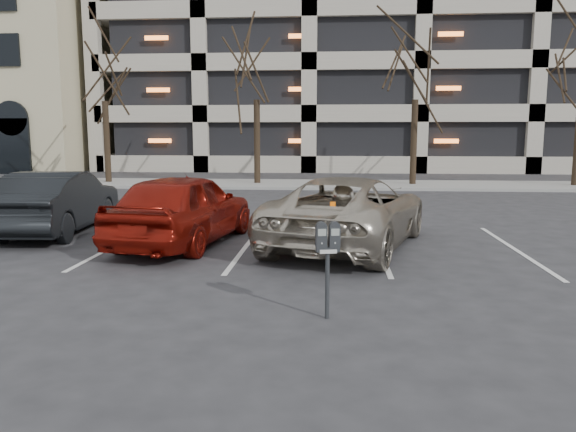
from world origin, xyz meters
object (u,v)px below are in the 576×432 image
object	(u,v)px
tree_b	(256,46)
tree_c	(417,45)
suv_silver	(349,212)
car_red	(184,208)
parking_meter	(328,246)
car_dark	(58,202)
tree_a	(102,49)

from	to	relation	value
tree_b	tree_c	xyz separation A→B (m)	(7.00, 0.00, -0.04)
suv_silver	car_red	size ratio (longest dim) A/B	1.27
tree_b	parking_meter	size ratio (longest dim) A/B	6.84
tree_c	car_dark	size ratio (longest dim) A/B	1.87
tree_b	car_dark	distance (m)	14.02
tree_b	suv_silver	distance (m)	15.15
tree_c	car_dark	distance (m)	17.00
tree_c	car_red	world-z (taller)	tree_c
tree_b	suv_silver	world-z (taller)	tree_b
tree_a	tree_c	world-z (taller)	tree_c
parking_meter	suv_silver	xyz separation A→B (m)	(0.42, 4.72, -0.21)
suv_silver	car_red	xyz separation A→B (m)	(-3.55, -0.04, 0.04)
tree_c	car_dark	xyz separation A→B (m)	(-10.15, -12.53, -5.39)
suv_silver	car_dark	size ratio (longest dim) A/B	1.29
tree_a	suv_silver	bearing A→B (deg)	-51.66
car_red	car_dark	world-z (taller)	car_red
tree_a	tree_c	bearing A→B (deg)	0.00
tree_c	parking_meter	distance (m)	19.41
parking_meter	tree_b	bearing A→B (deg)	89.53
suv_silver	tree_c	bearing A→B (deg)	-86.05
car_red	suv_silver	bearing A→B (deg)	-170.12
tree_c	tree_b	bearing A→B (deg)	180.00
tree_a	suv_silver	xyz separation A→B (m)	(10.78, -13.62, -5.38)
tree_c	suv_silver	world-z (taller)	tree_c
parking_meter	tree_c	bearing A→B (deg)	67.93
tree_b	tree_c	distance (m)	7.00
car_red	car_dark	xyz separation A→B (m)	(-3.38, 1.13, -0.04)
car_dark	tree_b	bearing A→B (deg)	-108.38
parking_meter	car_red	bearing A→B (deg)	112.93
tree_a	car_red	distance (m)	16.35
tree_c	car_dark	world-z (taller)	tree_c
tree_c	car_red	bearing A→B (deg)	-116.37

